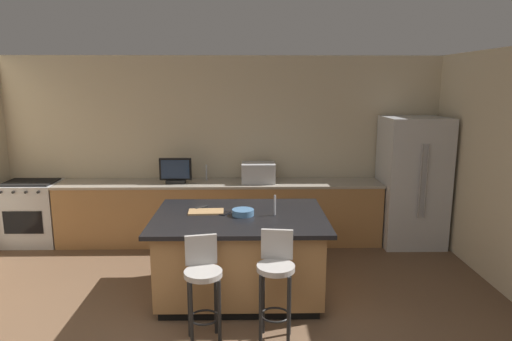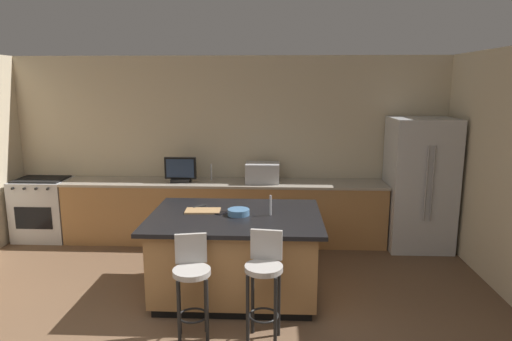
# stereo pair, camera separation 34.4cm
# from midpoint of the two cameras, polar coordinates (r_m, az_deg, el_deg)

# --- Properties ---
(wall_back) EXTENTS (6.93, 0.12, 2.71)m
(wall_back) POSITION_cam_midpoint_polar(r_m,az_deg,el_deg) (6.80, -5.59, 2.90)
(wall_back) COLOR beige
(wall_back) RESTS_ON ground_plane
(counter_back) EXTENTS (4.66, 0.62, 0.90)m
(counter_back) POSITION_cam_midpoint_polar(r_m,az_deg,el_deg) (6.62, -6.07, -5.31)
(counter_back) COLOR #9E7042
(counter_back) RESTS_ON ground_plane
(kitchen_island) EXTENTS (1.85, 1.36, 0.92)m
(kitchen_island) POSITION_cam_midpoint_polar(r_m,az_deg,el_deg) (5.00, -4.07, -10.63)
(kitchen_island) COLOR black
(kitchen_island) RESTS_ON ground_plane
(refrigerator) EXTENTS (0.86, 0.81, 1.84)m
(refrigerator) POSITION_cam_midpoint_polar(r_m,az_deg,el_deg) (6.76, 17.86, -1.35)
(refrigerator) COLOR #B7BABF
(refrigerator) RESTS_ON ground_plane
(range_oven) EXTENTS (0.77, 0.63, 0.92)m
(range_oven) POSITION_cam_midpoint_polar(r_m,az_deg,el_deg) (7.38, -27.75, -4.79)
(range_oven) COLOR #B7BABF
(range_oven) RESTS_ON ground_plane
(microwave) EXTENTS (0.48, 0.36, 0.28)m
(microwave) POSITION_cam_midpoint_polar(r_m,az_deg,el_deg) (6.45, -1.23, -0.27)
(microwave) COLOR #B7BABF
(microwave) RESTS_ON counter_back
(tv_monitor) EXTENTS (0.45, 0.16, 0.36)m
(tv_monitor) POSITION_cam_midpoint_polar(r_m,az_deg,el_deg) (6.51, -11.70, -0.16)
(tv_monitor) COLOR black
(tv_monitor) RESTS_ON counter_back
(sink_faucet_back) EXTENTS (0.02, 0.02, 0.24)m
(sink_faucet_back) POSITION_cam_midpoint_polar(r_m,az_deg,el_deg) (6.60, -7.82, -0.29)
(sink_faucet_back) COLOR #B2B2B7
(sink_faucet_back) RESTS_ON counter_back
(sink_faucet_island) EXTENTS (0.02, 0.02, 0.22)m
(sink_faucet_island) POSITION_cam_midpoint_polar(r_m,az_deg,el_deg) (4.82, 0.37, -4.43)
(sink_faucet_island) COLOR #B2B2B7
(sink_faucet_island) RESTS_ON kitchen_island
(bar_stool_left) EXTENTS (0.35, 0.36, 0.97)m
(bar_stool_left) POSITION_cam_midpoint_polar(r_m,az_deg,el_deg) (4.17, -9.19, -13.70)
(bar_stool_left) COLOR gray
(bar_stool_left) RESTS_ON ground_plane
(bar_stool_right) EXTENTS (0.34, 0.35, 1.02)m
(bar_stool_right) POSITION_cam_midpoint_polar(r_m,az_deg,el_deg) (4.11, 0.10, -13.35)
(bar_stool_right) COLOR gray
(bar_stool_right) RESTS_ON ground_plane
(fruit_bowl) EXTENTS (0.24, 0.24, 0.07)m
(fruit_bowl) POSITION_cam_midpoint_polar(r_m,az_deg,el_deg) (4.83, -3.72, -5.36)
(fruit_bowl) COLOR #3F668C
(fruit_bowl) RESTS_ON kitchen_island
(cell_phone) EXTENTS (0.13, 0.17, 0.01)m
(cell_phone) POSITION_cam_midpoint_polar(r_m,az_deg,el_deg) (4.91, -5.98, -5.47)
(cell_phone) COLOR black
(cell_phone) RESTS_ON kitchen_island
(tv_remote) EXTENTS (0.15, 0.15, 0.02)m
(tv_remote) POSITION_cam_midpoint_polar(r_m,az_deg,el_deg) (5.14, -8.90, -4.71)
(tv_remote) COLOR black
(tv_remote) RESTS_ON kitchen_island
(cutting_board) EXTENTS (0.39, 0.23, 0.02)m
(cutting_board) POSITION_cam_midpoint_polar(r_m,az_deg,el_deg) (4.98, -8.36, -5.23)
(cutting_board) COLOR #A87F51
(cutting_board) RESTS_ON kitchen_island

